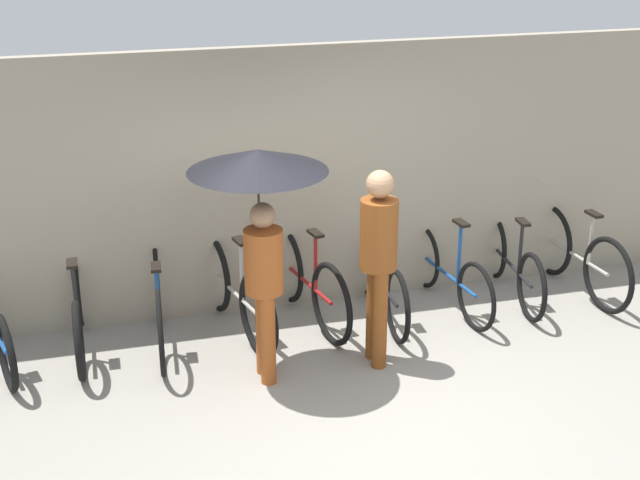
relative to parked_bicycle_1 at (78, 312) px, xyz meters
The scene contains 12 objects.
ground_plane 2.75m from the parked_bicycle_1, 38.72° to the right, with size 30.00×30.00×0.00m, color gray.
back_wall 2.36m from the parked_bicycle_1, 12.14° to the left, with size 13.66×0.12×2.57m.
parked_bicycle_1 is the anchor object (origin of this frame).
parked_bicycle_2 0.71m from the parked_bicycle_1, ahead, with size 0.44×1.83×1.11m.
parked_bicycle_3 1.42m from the parked_bicycle_1, ahead, with size 0.56×1.81×1.04m.
parked_bicycle_4 2.12m from the parked_bicycle_1, ahead, with size 0.50×1.77×1.04m.
parked_bicycle_5 2.83m from the parked_bicycle_1, ahead, with size 0.44×1.77×1.04m.
parked_bicycle_6 3.54m from the parked_bicycle_1, ahead, with size 0.44×1.73×1.07m.
parked_bicycle_7 4.25m from the parked_bicycle_1, ahead, with size 0.44×1.73×1.05m.
parked_bicycle_8 4.95m from the parked_bicycle_1, ahead, with size 0.44×1.76×1.10m.
pedestrian_leading 2.13m from the parked_bicycle_1, 29.05° to the right, with size 1.14×1.14×1.97m.
pedestrian_center 2.75m from the parked_bicycle_1, 20.44° to the right, with size 0.32×0.32×1.76m.
Camera 1 is at (-1.94, -5.76, 3.89)m, focal length 50.00 mm.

